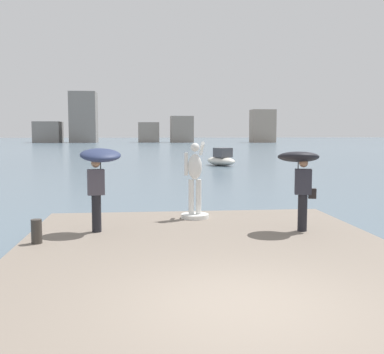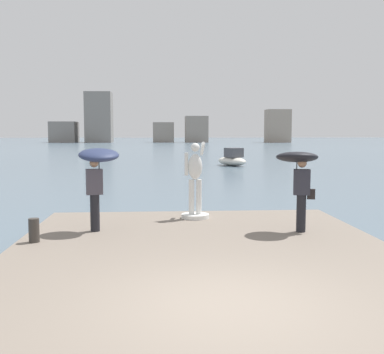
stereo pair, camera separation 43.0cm
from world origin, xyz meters
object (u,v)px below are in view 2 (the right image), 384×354
(onlooker_left, at_px, (98,167))
(mooring_bollard, at_px, (34,230))
(statue_white_figure, at_px, (195,187))
(boat_near, at_px, (232,159))
(onlooker_right, at_px, (299,169))

(onlooker_left, relative_size, mooring_bollard, 3.94)
(onlooker_left, bearing_deg, statue_white_figure, 31.83)
(mooring_bollard, relative_size, boat_near, 0.14)
(onlooker_left, xyz_separation_m, mooring_bollard, (-1.22, -1.10, -1.28))
(statue_white_figure, xyz_separation_m, onlooker_left, (-2.43, -1.51, 0.68))
(statue_white_figure, height_order, onlooker_right, statue_white_figure)
(mooring_bollard, bearing_deg, boat_near, 72.96)
(boat_near, bearing_deg, onlooker_right, -95.66)
(statue_white_figure, relative_size, mooring_bollard, 4.08)
(statue_white_figure, distance_m, boat_near, 26.18)
(onlooker_left, bearing_deg, mooring_bollard, -138.08)
(onlooker_right, bearing_deg, boat_near, 84.34)
(onlooker_left, distance_m, mooring_bollard, 2.08)
(mooring_bollard, bearing_deg, onlooker_left, 41.92)
(onlooker_left, xyz_separation_m, boat_near, (7.45, 27.19, -1.40))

